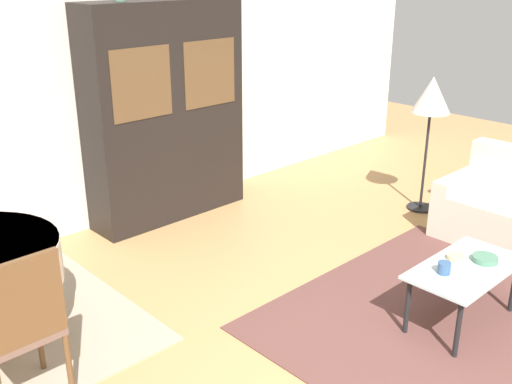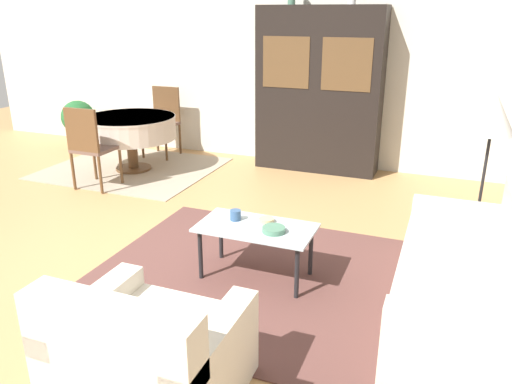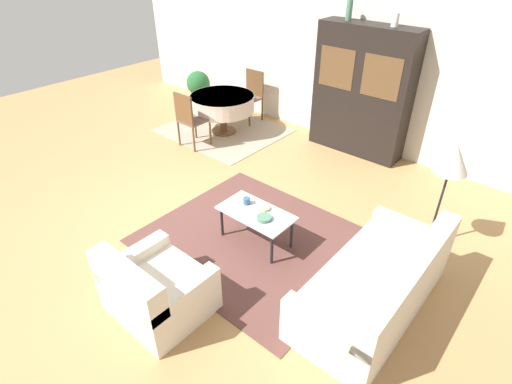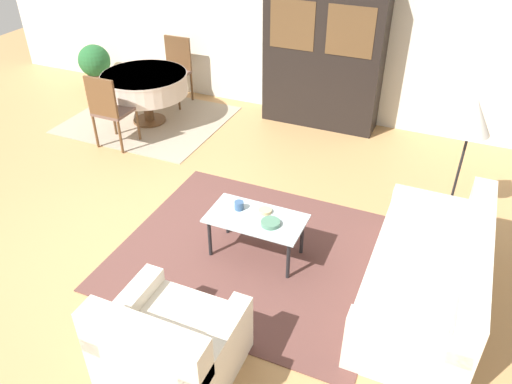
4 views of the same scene
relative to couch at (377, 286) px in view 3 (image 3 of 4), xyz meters
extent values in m
plane|color=tan|center=(-2.78, -0.23, -0.29)|extent=(14.00, 14.00, 0.00)
cube|color=beige|center=(-2.78, 3.40, 1.06)|extent=(10.00, 0.06, 2.70)
cube|color=brown|center=(-1.66, 0.00, -0.29)|extent=(2.60, 2.28, 0.01)
cube|color=gray|center=(-4.34, 2.17, -0.29)|extent=(2.23, 1.90, 0.01)
cube|color=beige|center=(-0.05, 0.00, -0.07)|extent=(0.90, 1.94, 0.43)
cube|color=beige|center=(0.29, 0.00, 0.33)|extent=(0.20, 1.94, 0.38)
cube|color=beige|center=(-0.05, -0.89, 0.20)|extent=(0.90, 0.16, 0.12)
cube|color=beige|center=(-0.05, 0.89, 0.20)|extent=(0.90, 0.16, 0.12)
cube|color=beige|center=(-1.68, -1.45, -0.08)|extent=(0.95, 0.84, 0.43)
cube|color=beige|center=(-1.68, -1.77, 0.32)|extent=(0.95, 0.20, 0.36)
cube|color=beige|center=(-2.07, -1.45, 0.19)|extent=(0.16, 0.84, 0.12)
cube|color=beige|center=(-1.28, -1.45, 0.19)|extent=(0.16, 0.84, 0.12)
cylinder|color=black|center=(-2.04, -0.19, -0.07)|extent=(0.04, 0.04, 0.43)
cylinder|color=black|center=(-1.22, -0.19, -0.07)|extent=(0.04, 0.04, 0.43)
cylinder|color=black|center=(-2.04, 0.20, -0.07)|extent=(0.04, 0.04, 0.43)
cylinder|color=black|center=(-1.22, 0.20, -0.07)|extent=(0.04, 0.04, 0.43)
cube|color=silver|center=(-1.63, 0.00, 0.16)|extent=(0.94, 0.51, 0.02)
cube|color=black|center=(-1.96, 3.12, 0.78)|extent=(1.64, 0.45, 2.15)
cube|color=brown|center=(-2.36, 2.89, 1.16)|extent=(0.62, 0.01, 0.64)
cube|color=brown|center=(-1.57, 2.89, 1.16)|extent=(0.62, 0.01, 0.64)
cylinder|color=brown|center=(-4.29, 2.12, -0.27)|extent=(0.48, 0.48, 0.03)
cylinder|color=brown|center=(-4.29, 2.12, -0.06)|extent=(0.14, 0.14, 0.44)
cylinder|color=beige|center=(-4.29, 2.12, 0.31)|extent=(1.21, 1.21, 0.30)
cylinder|color=beige|center=(-4.29, 2.12, 0.44)|extent=(1.22, 1.22, 0.03)
cylinder|color=brown|center=(-4.49, 1.58, -0.05)|extent=(0.04, 0.04, 0.46)
cylinder|color=brown|center=(-4.09, 1.58, -0.05)|extent=(0.04, 0.04, 0.46)
cylinder|color=brown|center=(-4.49, 1.18, -0.05)|extent=(0.04, 0.04, 0.46)
cylinder|color=brown|center=(-4.09, 1.18, -0.05)|extent=(0.04, 0.04, 0.46)
cube|color=brown|center=(-4.29, 1.38, 0.20)|extent=(0.44, 0.44, 0.04)
cube|color=brown|center=(-4.29, 1.18, 0.47)|extent=(0.44, 0.04, 0.51)
cylinder|color=brown|center=(-4.09, 2.67, -0.05)|extent=(0.04, 0.04, 0.46)
cylinder|color=brown|center=(-4.49, 2.67, -0.05)|extent=(0.04, 0.04, 0.46)
cylinder|color=brown|center=(-4.09, 3.07, -0.05)|extent=(0.04, 0.04, 0.46)
cylinder|color=brown|center=(-4.49, 3.07, -0.05)|extent=(0.04, 0.04, 0.46)
cube|color=brown|center=(-4.29, 2.87, 0.20)|extent=(0.44, 0.44, 0.04)
cube|color=brown|center=(-4.29, 3.07, 0.47)|extent=(0.44, 0.04, 0.51)
cylinder|color=black|center=(0.05, 1.39, -0.28)|extent=(0.28, 0.28, 0.02)
cylinder|color=black|center=(0.05, 1.39, 0.26)|extent=(0.03, 0.03, 1.05)
cone|color=beige|center=(0.05, 1.39, 0.94)|extent=(0.39, 0.39, 0.36)
cylinder|color=#33517A|center=(-1.84, 0.06, 0.21)|extent=(0.09, 0.09, 0.09)
cylinder|color=#4C7A60|center=(-1.46, -0.05, 0.19)|extent=(0.18, 0.18, 0.04)
cylinder|color=tan|center=(-1.58, 0.11, 0.18)|extent=(0.13, 0.13, 0.03)
cylinder|color=#4C7A60|center=(-2.38, 3.12, 2.01)|extent=(0.10, 0.10, 0.32)
cylinder|color=white|center=(-1.60, 3.12, 1.95)|extent=(0.10, 0.10, 0.19)
cylinder|color=#93664C|center=(-5.84, 2.91, -0.17)|extent=(0.31, 0.31, 0.25)
sphere|color=#235B2D|center=(-5.84, 2.91, 0.18)|extent=(0.53, 0.53, 0.53)
camera|label=1|loc=(-5.30, -1.70, 2.18)|focal=42.00mm
camera|label=2|loc=(-0.29, -3.39, 1.79)|focal=35.00mm
camera|label=3|loc=(0.93, -2.99, 3.02)|focal=28.00mm
camera|label=4|loc=(-0.12, -3.48, 3.01)|focal=35.00mm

